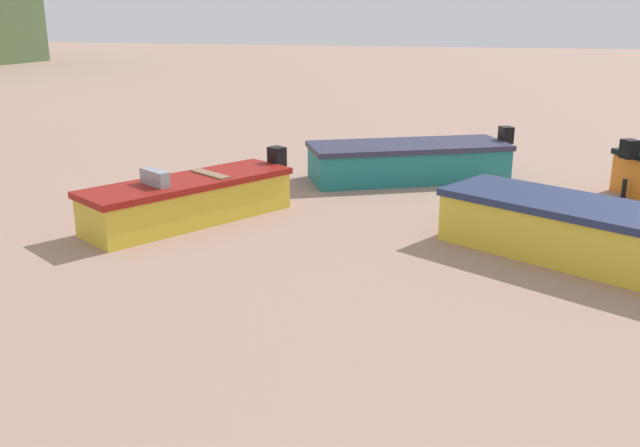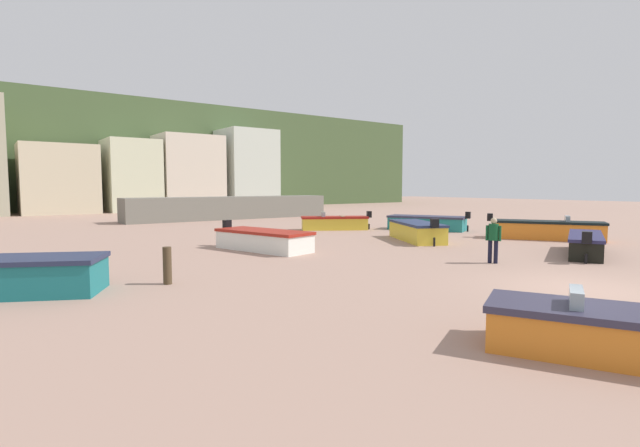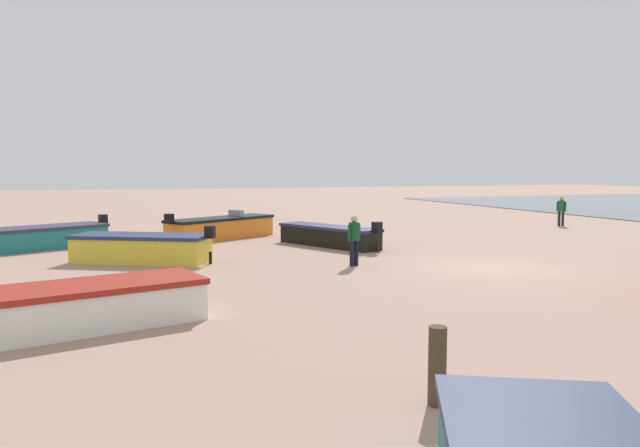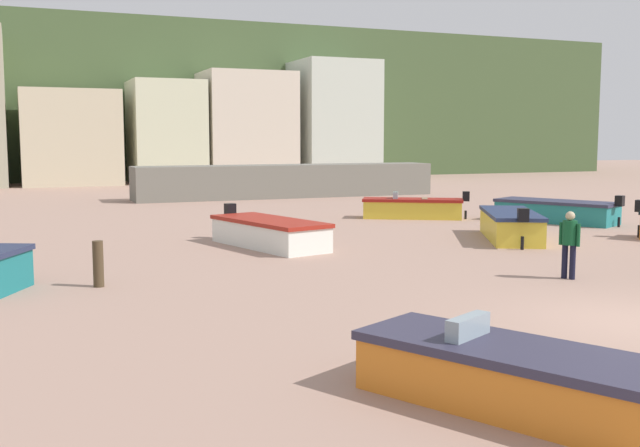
{
  "view_description": "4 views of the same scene",
  "coord_description": "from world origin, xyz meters",
  "views": [
    {
      "loc": [
        -6.32,
        11.44,
        3.8
      ],
      "look_at": [
        2.52,
        13.93,
        0.97
      ],
      "focal_mm": 38.09,
      "sensor_mm": 36.0,
      "label": 1
    },
    {
      "loc": [
        -12.84,
        -5.74,
        2.73
      ],
      "look_at": [
        -0.65,
        10.99,
        1.07
      ],
      "focal_mm": 26.18,
      "sensor_mm": 36.0,
      "label": 2
    },
    {
      "loc": [
        -15.1,
        11.02,
        3.07
      ],
      "look_at": [
        3.0,
        4.6,
        1.28
      ],
      "focal_mm": 32.49,
      "sensor_mm": 36.0,
      "label": 3
    },
    {
      "loc": [
        -10.38,
        -10.1,
        3.33
      ],
      "look_at": [
        -2.81,
        8.35,
        1.06
      ],
      "focal_mm": 41.89,
      "sensor_mm": 36.0,
      "label": 4
    }
  ],
  "objects": [
    {
      "name": "beach_walker_foreground",
      "position": [
        10.18,
        -11.94,
        0.95
      ],
      "size": [
        0.51,
        0.46,
        1.62
      ],
      "rotation": [
        0.0,
        0.0,
        3.61
      ],
      "color": "black",
      "rests_on": "ground"
    },
    {
      "name": "mooring_post_near_water",
      "position": [
        -8.72,
        7.14,
        0.52
      ],
      "size": [
        0.24,
        0.24,
        1.05
      ],
      "primitive_type": "cylinder",
      "color": "#463724",
      "rests_on": "ground"
    },
    {
      "name": "beach_walker_distant",
      "position": [
        1.76,
        3.88,
        0.95
      ],
      "size": [
        0.44,
        0.52,
        1.62
      ],
      "rotation": [
        0.0,
        0.0,
        1.96
      ],
      "color": "black",
      "rests_on": "ground"
    },
    {
      "name": "boat_yellow_0",
      "position": [
        4.79,
        10.22,
        0.47
      ],
      "size": [
        3.48,
        4.68,
        1.25
      ],
      "rotation": [
        0.0,
        0.0,
        5.79
      ],
      "color": "yellow",
      "rests_on": "ground"
    },
    {
      "name": "boat_black_3",
      "position": [
        6.58,
        2.93,
        0.42
      ],
      "size": [
        4.89,
        3.09,
        1.14
      ],
      "rotation": [
        0.0,
        0.0,
        5.15
      ],
      "color": "black",
      "rests_on": "ground"
    },
    {
      "name": "boat_teal_4",
      "position": [
        9.6,
        13.72,
        0.44
      ],
      "size": [
        3.64,
        4.95,
        1.2
      ],
      "rotation": [
        0.0,
        0.0,
        0.47
      ],
      "color": "#1F777A",
      "rests_on": "ground"
    },
    {
      "name": "boat_orange_7",
      "position": [
        10.53,
        6.61,
        0.49
      ],
      "size": [
        3.95,
        5.26,
        1.27
      ],
      "rotation": [
        0.0,
        0.0,
        3.68
      ],
      "color": "orange",
      "rests_on": "ground"
    },
    {
      "name": "boat_white_2",
      "position": [
        -3.17,
        11.64,
        0.44
      ],
      "size": [
        2.74,
        4.86,
        1.18
      ],
      "rotation": [
        0.0,
        0.0,
        3.4
      ],
      "color": "white",
      "rests_on": "ground"
    },
    {
      "name": "ground_plane",
      "position": [
        0.0,
        0.0,
        0.0
      ],
      "size": [
        160.0,
        160.0,
        0.0
      ],
      "primitive_type": "plane",
      "color": "#A27F6E"
    }
  ]
}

